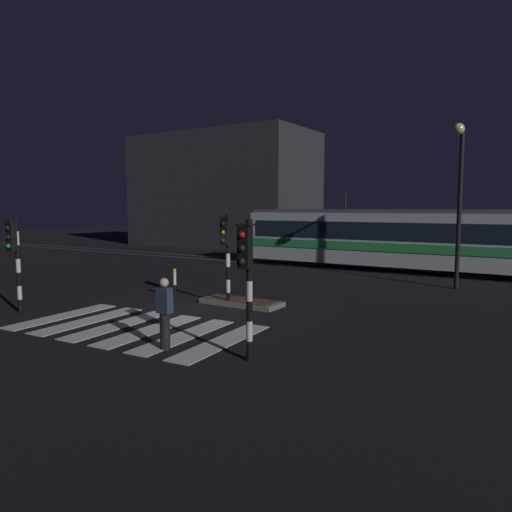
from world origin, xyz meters
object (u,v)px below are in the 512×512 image
at_px(street_lamp_trackside_right, 459,186).
at_px(pedestrian_waiting_at_kerb, 165,313).
at_px(tram, 386,238).
at_px(traffic_light_median_centre, 226,246).
at_px(traffic_light_corner_near_right, 247,269).
at_px(traffic_light_corner_near_left, 15,251).
at_px(bollard_island_edge, 175,283).

distance_m(street_lamp_trackside_right, pedestrian_waiting_at_kerb, 13.60).
bearing_deg(tram, traffic_light_median_centre, -98.70).
bearing_deg(traffic_light_median_centre, traffic_light_corner_near_right, -50.11).
bearing_deg(traffic_light_corner_near_right, traffic_light_corner_near_left, 179.23).
xyz_separation_m(traffic_light_corner_near_left, traffic_light_corner_near_right, (8.79, -0.12, 0.04)).
relative_size(tram, bollard_island_edge, 14.08).
distance_m(traffic_light_corner_near_left, traffic_light_corner_near_right, 8.79).
bearing_deg(traffic_light_corner_near_right, street_lamp_trackside_right, 79.90).
distance_m(tram, bollard_island_edge, 12.63).
bearing_deg(bollard_island_edge, tram, 70.27).
xyz_separation_m(traffic_light_corner_near_right, bollard_island_edge, (-6.28, 4.70, -1.49)).
bearing_deg(street_lamp_trackside_right, traffic_light_corner_near_right, -100.10).
distance_m(traffic_light_corner_near_right, street_lamp_trackside_right, 12.57).
relative_size(pedestrian_waiting_at_kerb, bollard_island_edge, 1.54).
bearing_deg(traffic_light_corner_near_left, traffic_light_corner_near_right, -0.77).
distance_m(traffic_light_corner_near_right, traffic_light_median_centre, 6.01).
bearing_deg(traffic_light_median_centre, street_lamp_trackside_right, 51.47).
relative_size(street_lamp_trackside_right, tram, 0.42).
bearing_deg(traffic_light_corner_near_right, bollard_island_edge, 143.16).
xyz_separation_m(street_lamp_trackside_right, pedestrian_waiting_at_kerb, (-4.31, -12.45, -3.34)).
bearing_deg(street_lamp_trackside_right, tram, 134.00).
bearing_deg(tram, bollard_island_edge, -109.73).
xyz_separation_m(traffic_light_corner_near_right, tram, (-2.03, 16.54, -0.30)).
relative_size(traffic_light_median_centre, pedestrian_waiting_at_kerb, 1.83).
distance_m(traffic_light_median_centre, pedestrian_waiting_at_kerb, 5.31).
relative_size(traffic_light_corner_near_left, pedestrian_waiting_at_kerb, 1.78).
height_order(traffic_light_median_centre, street_lamp_trackside_right, street_lamp_trackside_right).
bearing_deg(traffic_light_corner_near_left, pedestrian_waiting_at_kerb, -3.33).
distance_m(traffic_light_corner_near_left, tram, 17.76).
bearing_deg(bollard_island_edge, traffic_light_corner_near_right, -36.84).
distance_m(traffic_light_median_centre, tram, 12.07).
relative_size(traffic_light_corner_near_left, tram, 0.19).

